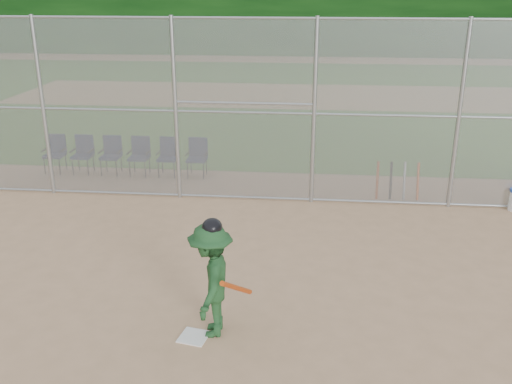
{
  "coord_description": "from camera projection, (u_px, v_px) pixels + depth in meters",
  "views": [
    {
      "loc": [
        0.92,
        -7.01,
        4.59
      ],
      "look_at": [
        0.0,
        2.5,
        1.1
      ],
      "focal_mm": 40.0,
      "sensor_mm": 36.0,
      "label": 1
    }
  ],
  "objects": [
    {
      "name": "ground",
      "position": [
        239.0,
        323.0,
        8.21
      ],
      "size": [
        100.0,
        100.0,
        0.0
      ],
      "primitive_type": "plane",
      "color": "tan",
      "rests_on": "ground"
    },
    {
      "name": "grass_strip",
      "position": [
        290.0,
        95.0,
        25.04
      ],
      "size": [
        100.0,
        100.0,
        0.0
      ],
      "primitive_type": "plane",
      "color": "#2F621D",
      "rests_on": "ground"
    },
    {
      "name": "dirt_patch_far",
      "position": [
        290.0,
        95.0,
        25.04
      ],
      "size": [
        24.0,
        24.0,
        0.0
      ],
      "primitive_type": "plane",
      "color": "tan",
      "rests_on": "ground"
    },
    {
      "name": "backstop_fence",
      "position": [
        267.0,
        110.0,
        12.18
      ],
      "size": [
        16.09,
        0.09,
        4.0
      ],
      "color": "gray",
      "rests_on": "ground"
    },
    {
      "name": "home_plate",
      "position": [
        194.0,
        337.0,
        7.87
      ],
      "size": [
        0.45,
        0.45,
        0.02
      ],
      "primitive_type": "cube",
      "rotation": [
        0.0,
        0.0,
        -0.2
      ],
      "color": "white",
      "rests_on": "ground"
    },
    {
      "name": "batter_at_plate",
      "position": [
        211.0,
        279.0,
        7.71
      ],
      "size": [
        0.88,
        1.29,
        1.72
      ],
      "color": "#1C4722",
      "rests_on": "ground"
    },
    {
      "name": "spare_bats",
      "position": [
        398.0,
        181.0,
        12.86
      ],
      "size": [
        0.96,
        0.29,
        0.85
      ],
      "color": "#D84C14",
      "rests_on": "ground"
    },
    {
      "name": "chair_0",
      "position": [
        54.0,
        154.0,
        14.64
      ],
      "size": [
        0.54,
        0.52,
        0.96
      ],
      "primitive_type": null,
      "color": "#101E3D",
      "rests_on": "ground"
    },
    {
      "name": "chair_1",
      "position": [
        82.0,
        155.0,
        14.58
      ],
      "size": [
        0.54,
        0.52,
        0.96
      ],
      "primitive_type": null,
      "color": "#101E3D",
      "rests_on": "ground"
    },
    {
      "name": "chair_2",
      "position": [
        110.0,
        156.0,
        14.51
      ],
      "size": [
        0.54,
        0.52,
        0.96
      ],
      "primitive_type": null,
      "color": "#101E3D",
      "rests_on": "ground"
    },
    {
      "name": "chair_3",
      "position": [
        139.0,
        157.0,
        14.44
      ],
      "size": [
        0.54,
        0.52,
        0.96
      ],
      "primitive_type": null,
      "color": "#101E3D",
      "rests_on": "ground"
    },
    {
      "name": "chair_4",
      "position": [
        168.0,
        158.0,
        14.37
      ],
      "size": [
        0.54,
        0.52,
        0.96
      ],
      "primitive_type": null,
      "color": "#101E3D",
      "rests_on": "ground"
    },
    {
      "name": "chair_5",
      "position": [
        197.0,
        158.0,
        14.31
      ],
      "size": [
        0.54,
        0.52,
        0.96
      ],
      "primitive_type": null,
      "color": "#101E3D",
      "rests_on": "ground"
    }
  ]
}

